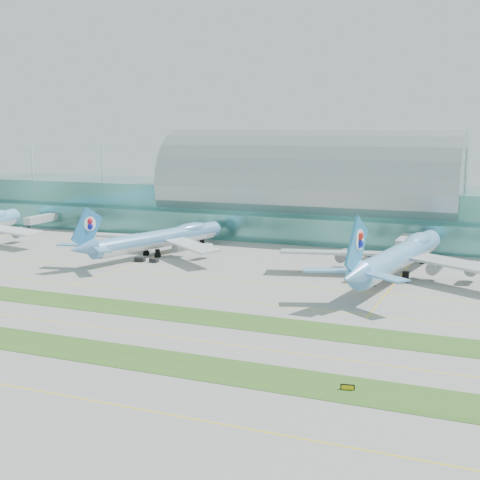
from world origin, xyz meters
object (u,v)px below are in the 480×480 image
at_px(airliner_c, 400,255).
at_px(taxiway_sign_east, 348,387).
at_px(airliner_b, 160,238).
at_px(terminal, 309,200).

height_order(airliner_c, taxiway_sign_east, airliner_c).
height_order(airliner_b, taxiway_sign_east, airliner_b).
height_order(terminal, taxiway_sign_east, terminal).
bearing_deg(taxiway_sign_east, airliner_c, 83.62).
bearing_deg(taxiway_sign_east, terminal, 98.63).
xyz_separation_m(airliner_c, taxiway_sign_east, (5.94, -88.79, -6.39)).
distance_m(airliner_b, airliner_c, 82.12).
bearing_deg(taxiway_sign_east, airliner_b, 122.71).
bearing_deg(terminal, taxiway_sign_east, -71.17).
relative_size(airliner_b, airliner_c, 0.85).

